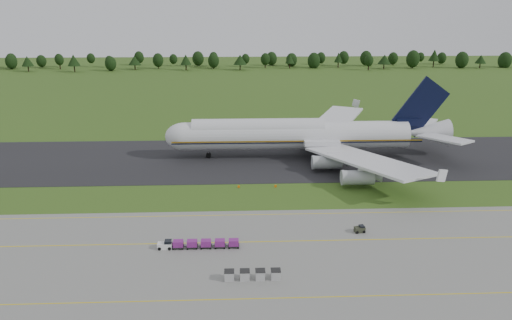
{
  "coord_description": "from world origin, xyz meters",
  "views": [
    {
      "loc": [
        -1.06,
        -102.76,
        41.01
      ],
      "look_at": [
        3.34,
        2.0,
        7.87
      ],
      "focal_mm": 35.0,
      "sensor_mm": 36.0,
      "label": 1
    }
  ],
  "objects_px": {
    "uld_row": "(253,275)",
    "aircraft": "(302,135)",
    "utility_cart": "(360,230)",
    "baggage_train": "(197,244)",
    "edge_markers": "(257,186)"
  },
  "relations": [
    {
      "from": "uld_row",
      "to": "aircraft",
      "type": "bearing_deg",
      "value": 76.14
    },
    {
      "from": "uld_row",
      "to": "utility_cart",
      "type": "bearing_deg",
      "value": 37.45
    },
    {
      "from": "baggage_train",
      "to": "aircraft",
      "type": "bearing_deg",
      "value": 64.83
    },
    {
      "from": "baggage_train",
      "to": "utility_cart",
      "type": "xyz_separation_m",
      "value": [
        29.83,
        5.01,
        -0.27
      ]
    },
    {
      "from": "baggage_train",
      "to": "utility_cart",
      "type": "height_order",
      "value": "baggage_train"
    },
    {
      "from": "utility_cart",
      "to": "baggage_train",
      "type": "bearing_deg",
      "value": -170.47
    },
    {
      "from": "aircraft",
      "to": "baggage_train",
      "type": "bearing_deg",
      "value": -115.17
    },
    {
      "from": "utility_cart",
      "to": "edge_markers",
      "type": "distance_m",
      "value": 30.43
    },
    {
      "from": "baggage_train",
      "to": "edge_markers",
      "type": "distance_m",
      "value": 31.76
    },
    {
      "from": "baggage_train",
      "to": "uld_row",
      "type": "bearing_deg",
      "value": -49.24
    },
    {
      "from": "aircraft",
      "to": "utility_cart",
      "type": "distance_m",
      "value": 48.96
    },
    {
      "from": "baggage_train",
      "to": "edge_markers",
      "type": "xyz_separation_m",
      "value": [
        11.76,
        29.49,
        -0.57
      ]
    },
    {
      "from": "aircraft",
      "to": "utility_cart",
      "type": "height_order",
      "value": "aircraft"
    },
    {
      "from": "edge_markers",
      "to": "aircraft",
      "type": "bearing_deg",
      "value": 60.86
    },
    {
      "from": "uld_row",
      "to": "edge_markers",
      "type": "height_order",
      "value": "uld_row"
    }
  ]
}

